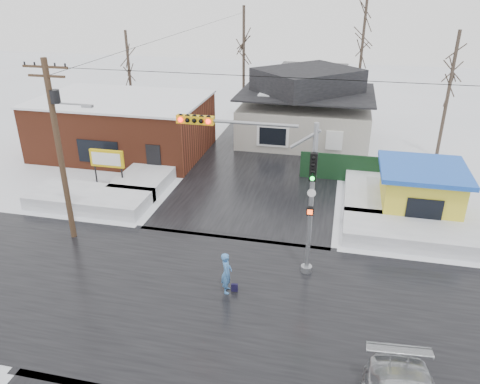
% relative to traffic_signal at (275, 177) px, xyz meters
% --- Properties ---
extents(ground, '(120.00, 120.00, 0.00)m').
position_rel_traffic_signal_xyz_m(ground, '(-2.43, -2.97, -4.54)').
color(ground, white).
rests_on(ground, ground).
extents(road_ns, '(10.00, 120.00, 0.02)m').
position_rel_traffic_signal_xyz_m(road_ns, '(-2.43, -2.97, -4.53)').
color(road_ns, black).
rests_on(road_ns, ground).
extents(road_ew, '(120.00, 10.00, 0.02)m').
position_rel_traffic_signal_xyz_m(road_ew, '(-2.43, -2.97, -4.53)').
color(road_ew, black).
rests_on(road_ew, ground).
extents(snowbank_nw, '(7.00, 3.00, 0.80)m').
position_rel_traffic_signal_xyz_m(snowbank_nw, '(-11.43, 4.03, -4.14)').
color(snowbank_nw, white).
rests_on(snowbank_nw, ground).
extents(snowbank_ne, '(7.00, 3.00, 0.80)m').
position_rel_traffic_signal_xyz_m(snowbank_ne, '(6.57, 4.03, -4.14)').
color(snowbank_ne, white).
rests_on(snowbank_ne, ground).
extents(snowbank_nside_w, '(3.00, 8.00, 0.80)m').
position_rel_traffic_signal_xyz_m(snowbank_nside_w, '(-9.43, 9.03, -4.14)').
color(snowbank_nside_w, white).
rests_on(snowbank_nside_w, ground).
extents(snowbank_nside_e, '(3.00, 8.00, 0.80)m').
position_rel_traffic_signal_xyz_m(snowbank_nside_e, '(4.57, 9.03, -4.14)').
color(snowbank_nside_e, white).
rests_on(snowbank_nside_e, ground).
extents(traffic_signal, '(6.05, 0.68, 7.00)m').
position_rel_traffic_signal_xyz_m(traffic_signal, '(0.00, 0.00, 0.00)').
color(traffic_signal, gray).
rests_on(traffic_signal, ground).
extents(utility_pole, '(3.15, 0.44, 9.00)m').
position_rel_traffic_signal_xyz_m(utility_pole, '(-10.36, 0.53, 0.57)').
color(utility_pole, '#382619').
rests_on(utility_pole, ground).
extents(brick_building, '(12.20, 8.20, 4.12)m').
position_rel_traffic_signal_xyz_m(brick_building, '(-13.43, 13.03, -2.46)').
color(brick_building, brown).
rests_on(brick_building, ground).
extents(marquee_sign, '(2.20, 0.21, 2.55)m').
position_rel_traffic_signal_xyz_m(marquee_sign, '(-11.43, 6.53, -2.62)').
color(marquee_sign, black).
rests_on(marquee_sign, ground).
extents(house, '(10.40, 8.40, 5.76)m').
position_rel_traffic_signal_xyz_m(house, '(-0.43, 19.03, -1.92)').
color(house, '#AEA79D').
rests_on(house, ground).
extents(kiosk, '(4.60, 4.60, 2.88)m').
position_rel_traffic_signal_xyz_m(kiosk, '(7.07, 7.03, -3.08)').
color(kiosk, yellow).
rests_on(kiosk, ground).
extents(fence, '(8.00, 0.12, 1.80)m').
position_rel_traffic_signal_xyz_m(fence, '(4.07, 11.03, -3.64)').
color(fence, black).
rests_on(fence, ground).
extents(tree_far_left, '(3.00, 3.00, 10.00)m').
position_rel_traffic_signal_xyz_m(tree_far_left, '(-6.43, 23.03, 3.41)').
color(tree_far_left, '#332821').
rests_on(tree_far_left, ground).
extents(tree_far_mid, '(3.00, 3.00, 12.00)m').
position_rel_traffic_signal_xyz_m(tree_far_mid, '(3.57, 25.03, 5.00)').
color(tree_far_mid, '#332821').
rests_on(tree_far_mid, ground).
extents(tree_far_right, '(3.00, 3.00, 9.00)m').
position_rel_traffic_signal_xyz_m(tree_far_right, '(9.57, 17.03, 2.62)').
color(tree_far_right, '#332821').
rests_on(tree_far_right, ground).
extents(tree_far_west, '(3.00, 3.00, 8.00)m').
position_rel_traffic_signal_xyz_m(tree_far_west, '(-16.43, 21.03, 1.82)').
color(tree_far_west, '#332821').
rests_on(tree_far_west, ground).
extents(pedestrian, '(0.57, 0.75, 1.86)m').
position_rel_traffic_signal_xyz_m(pedestrian, '(-1.60, -2.20, -3.61)').
color(pedestrian, '#4379BB').
rests_on(pedestrian, ground).
extents(shopping_bag, '(0.29, 0.16, 0.35)m').
position_rel_traffic_signal_xyz_m(shopping_bag, '(-1.27, -2.12, -4.36)').
color(shopping_bag, black).
rests_on(shopping_bag, ground).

